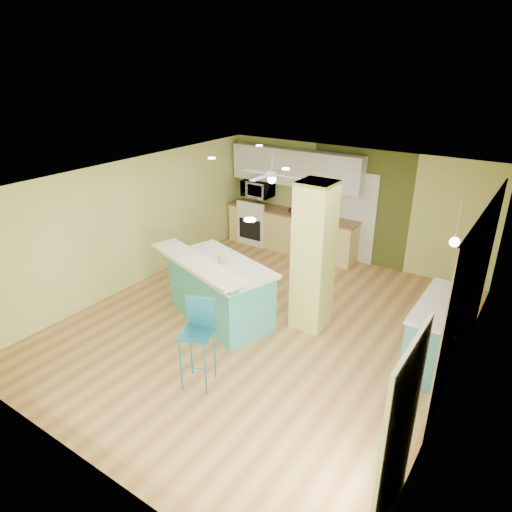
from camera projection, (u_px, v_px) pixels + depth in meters
The scene contains 23 objects.
floor at pixel (262, 326), 7.78m from camera, with size 6.00×7.00×0.01m, color #A16838.
ceiling at pixel (263, 182), 6.79m from camera, with size 6.00×7.00×0.01m, color white.
wall_back at pixel (351, 205), 9.95m from camera, with size 6.00×0.01×2.50m, color #C8CF6F.
wall_front at pixel (73, 374), 4.62m from camera, with size 6.00×0.01×2.50m, color #C8CF6F.
wall_left at pixel (133, 224), 8.83m from camera, with size 0.01×7.00×2.50m, color #C8CF6F.
wall_right at pixel (462, 312), 5.74m from camera, with size 0.01×7.00×2.50m, color #C8CF6F.
wood_panel at pixel (470, 293), 6.21m from camera, with size 0.02×3.40×2.50m, color #87694D.
olive_accent at pixel (359, 207), 9.83m from camera, with size 2.20×0.02×2.50m, color #485120.
interior_door at pixel (357, 218), 9.91m from camera, with size 0.82×0.05×2.00m, color silver.
french_door at pixel (398, 439), 4.09m from camera, with size 0.04×1.08×2.10m, color white.
column at pixel (313, 257), 7.33m from camera, with size 0.55×0.55×2.50m, color #C1C75C.
kitchen_run at pixel (291, 231), 10.70m from camera, with size 3.25×0.63×0.94m.
stove at pixel (257, 224), 11.18m from camera, with size 0.76×0.66×1.08m.
upper_cabinets at pixel (296, 167), 10.20m from camera, with size 3.20×0.34×0.80m, color silver.
microwave at pixel (257, 189), 10.83m from camera, with size 0.70×0.48×0.39m, color white.
ceiling_fan at pixel (272, 174), 9.04m from camera, with size 1.41×1.41×0.61m.
pendant_lamp at pixel (455, 242), 6.24m from camera, with size 0.14×0.14×0.69m.
wall_decor at pixel (475, 268), 6.25m from camera, with size 0.03×0.90×0.70m, color brown.
peninsula at pixel (219, 290), 7.79m from camera, with size 2.39×1.79×1.21m.
bar_stool at pixel (199, 328), 6.14m from camera, with size 0.53×0.53×1.27m.
side_counter at pixel (439, 334), 6.62m from camera, with size 0.67×1.58×1.02m.
fruit_bowl at pixel (295, 212), 10.39m from camera, with size 0.34×0.34×0.08m, color #341E15.
canister at pixel (222, 259), 7.58m from camera, with size 0.14×0.14×0.16m, color gold.
Camera 1 is at (3.64, -5.58, 4.19)m, focal length 32.00 mm.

